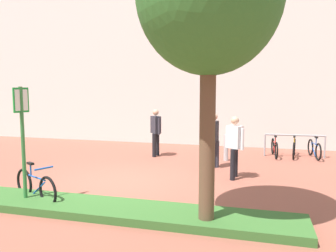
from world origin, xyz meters
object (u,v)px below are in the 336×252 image
object	(u,v)px
person_suited_dark	(214,137)
person_casual_tan	(235,143)
person_suited_navy	(156,129)
parking_sign_post	(22,129)
bike_rack_cluster	(294,148)
bike_at_sign	(36,186)
bollard_steel	(226,148)

from	to	relation	value
person_suited_dark	person_casual_tan	size ratio (longest dim) A/B	1.00
person_suited_navy	person_suited_dark	xyz separation A→B (m)	(2.28, -1.27, 0.00)
parking_sign_post	bike_rack_cluster	world-z (taller)	parking_sign_post
bike_at_sign	person_casual_tan	bearing A→B (deg)	37.22
parking_sign_post	bike_at_sign	distance (m)	1.33
person_suited_navy	person_casual_tan	world-z (taller)	same
person_casual_tan	bike_rack_cluster	bearing A→B (deg)	61.93
person_suited_navy	person_suited_dark	size ratio (longest dim) A/B	1.00
person_suited_navy	person_casual_tan	distance (m)	3.82
bike_at_sign	bike_rack_cluster	distance (m)	8.90
person_suited_navy	person_casual_tan	bearing A→B (deg)	-38.46
parking_sign_post	bike_at_sign	world-z (taller)	parking_sign_post
bike_at_sign	person_casual_tan	distance (m)	5.16
person_suited_navy	person_suited_dark	bearing A→B (deg)	-29.15
person_suited_dark	person_casual_tan	bearing A→B (deg)	-57.09
bike_rack_cluster	person_casual_tan	xyz separation A→B (m)	(-1.87, -3.51, 0.63)
bike_at_sign	person_casual_tan	world-z (taller)	person_casual_tan
parking_sign_post	bike_rack_cluster	bearing A→B (deg)	48.65
bollard_steel	person_casual_tan	distance (m)	2.37
bike_rack_cluster	bollard_steel	bearing A→B (deg)	-151.64
bike_rack_cluster	person_suited_dark	bearing A→B (deg)	-137.13
bike_at_sign	person_suited_navy	size ratio (longest dim) A/B	0.89
person_suited_navy	parking_sign_post	bearing A→B (deg)	-101.53
bollard_steel	person_suited_navy	size ratio (longest dim) A/B	0.52
bollard_steel	person_suited_navy	xyz separation A→B (m)	(-2.56, 0.11, 0.53)
parking_sign_post	person_suited_navy	bearing A→B (deg)	78.47
person_casual_tan	person_suited_dark	bearing A→B (deg)	122.91
bike_rack_cluster	person_suited_dark	world-z (taller)	person_suited_dark
person_suited_navy	person_suited_dark	distance (m)	2.61
bike_at_sign	person_suited_navy	bearing A→B (deg)	78.77
bike_rack_cluster	person_casual_tan	distance (m)	4.03
bollard_steel	person_casual_tan	bearing A→B (deg)	-79.08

